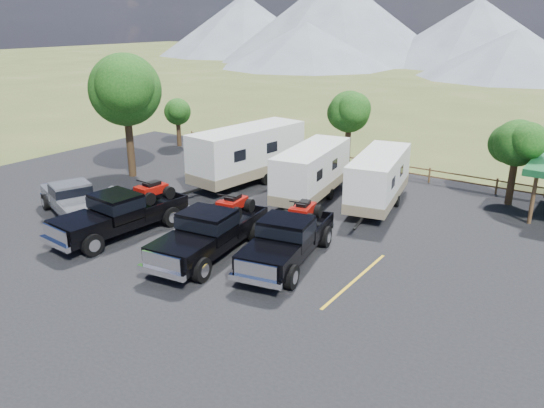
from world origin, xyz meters
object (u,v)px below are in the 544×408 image
Objects in this scene: trailer_left at (248,154)px; trailer_center at (312,172)px; rig_left at (122,212)px; person_a at (107,210)px; person_b at (114,201)px; trailer_right at (379,179)px; rig_center at (211,230)px; pickup_silver at (72,200)px; tree_big_nw at (125,90)px; rig_right at (288,237)px.

trailer_center is at bearing 1.06° from trailer_left.
rig_left is 1.22m from person_a.
person_a is 1.75m from person_b.
person_a is (-9.58, -10.50, -0.61)m from trailer_right.
rig_center is 8.93m from pickup_silver.
pickup_silver is (-12.29, -10.50, -0.59)m from trailer_right.
trailer_left is at bearing 95.35° from rig_left.
trailer_left is at bearing 23.51° from tree_big_nw.
trailer_left is (-0.11, 10.09, 0.70)m from rig_left.
tree_big_nw is 8.83m from person_b.
person_a reaches higher than person_b.
tree_big_nw reaches higher than person_b.
person_a is (-5.96, -9.54, -0.65)m from trailer_center.
rig_right is 8.36m from trailer_center.
tree_big_nw is at bearing 145.18° from rig_center.
tree_big_nw reaches higher than trailer_right.
tree_big_nw is 1.25× the size of pickup_silver.
rig_center is at bearing 11.93° from rig_left.
person_a is (-9.32, -1.89, -0.16)m from rig_right.
rig_right is at bearing 157.08° from person_a.
trailer_left reaches higher than trailer_center.
person_b is (4.92, -5.58, -4.76)m from tree_big_nw.
trailer_left is 1.19× the size of trailer_right.
rig_center is 6.23m from person_a.
trailer_center reaches higher than rig_left.
person_a is at bearing -48.75° from tree_big_nw.
rig_left is 3.86× the size of person_a.
pickup_silver is 3.93× the size of person_b.
rig_right is 0.82× the size of trailer_right.
rig_right is at bearing -18.06° from tree_big_nw.
trailer_left is 6.29× the size of person_b.
trailer_right is at bearing -166.80° from person_a.
tree_big_nw is 8.65m from trailer_left.
rig_center is 1.03× the size of rig_right.
trailer_center is at bearing 157.85° from pickup_silver.
trailer_left is 8.51m from trailer_right.
tree_big_nw is 14.51m from rig_center.
rig_center is 8.99m from trailer_center.
rig_left is 5.05m from rig_center.
trailer_left is at bearing 179.35° from pickup_silver.
trailer_center reaches higher than pickup_silver.
trailer_center is at bearing 68.39° from rig_left.
tree_big_nw reaches higher than trailer_center.
trailer_center is 3.75m from trailer_right.
tree_big_nw reaches higher than trailer_left.
trailer_center is (-3.36, 7.64, 0.49)m from rig_right.
rig_center is at bearing -27.37° from tree_big_nw.
trailer_right is (15.64, 3.59, -4.04)m from tree_big_nw.
tree_big_nw is 16.55m from trailer_right.
trailer_right is 14.23m from person_a.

